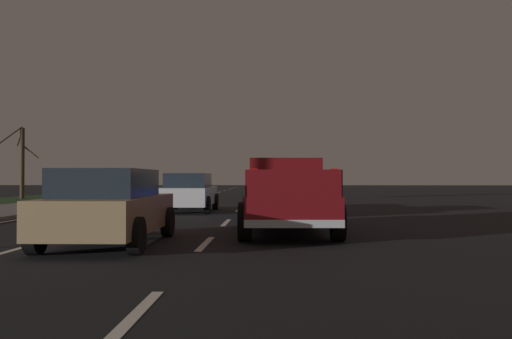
% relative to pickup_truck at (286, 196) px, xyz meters
% --- Properties ---
extents(ground, '(144.00, 144.00, 0.00)m').
position_rel_pickup_truck_xyz_m(ground, '(13.95, 3.49, -0.91)').
color(ground, black).
extents(sidewalk_shoulder, '(108.00, 4.00, 0.12)m').
position_rel_pickup_truck_xyz_m(sidewalk_shoulder, '(13.95, 10.94, -0.85)').
color(sidewalk_shoulder, slate).
rests_on(sidewalk_shoulder, ground).
extents(lane_markings, '(108.00, 7.04, 0.01)m').
position_rel_pickup_truck_xyz_m(lane_markings, '(16.69, 6.58, -0.91)').
color(lane_markings, silver).
rests_on(lane_markings, ground).
extents(pickup_truck, '(5.47, 2.37, 1.87)m').
position_rel_pickup_truck_xyz_m(pickup_truck, '(0.00, 0.00, 0.00)').
color(pickup_truck, maroon).
rests_on(pickup_truck, ground).
extents(sedan_white, '(4.41, 2.03, 1.54)m').
position_rel_pickup_truck_xyz_m(sedan_white, '(7.93, 3.67, -0.13)').
color(sedan_white, silver).
rests_on(sedan_white, ground).
extents(sedan_blue, '(4.44, 2.08, 1.54)m').
position_rel_pickup_truck_xyz_m(sedan_blue, '(6.31, 0.11, -0.13)').
color(sedan_blue, navy).
rests_on(sedan_blue, ground).
extents(sedan_tan, '(4.41, 2.04, 1.54)m').
position_rel_pickup_truck_xyz_m(sedan_tan, '(-2.85, 3.67, -0.13)').
color(sedan_tan, '#9E845B').
rests_on(sedan_tan, ground).
extents(bare_tree_far, '(1.13, 2.23, 4.77)m').
position_rel_pickup_truck_xyz_m(bare_tree_far, '(20.97, 16.61, 1.56)').
color(bare_tree_far, '#423323').
rests_on(bare_tree_far, ground).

